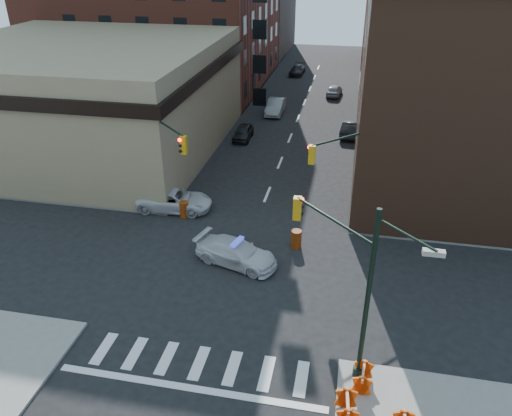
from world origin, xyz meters
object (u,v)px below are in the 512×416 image
at_px(parked_car_wfar, 276,106).
at_px(pedestrian_a, 164,185).
at_px(barrel_road, 296,239).
at_px(barrel_bank, 184,209).
at_px(parked_car_wnear, 243,132).
at_px(parked_car_enear, 351,129).
at_px(pedestrian_b, 111,193).
at_px(pickup, 175,200).
at_px(barricade_se_a, 363,378).
at_px(police_car, 236,253).
at_px(barricade_nw_a, 150,188).

relative_size(parked_car_wfar, pedestrian_a, 2.67).
relative_size(barrel_road, barrel_bank, 1.02).
bearing_deg(parked_car_wnear, barrel_road, -67.97).
xyz_separation_m(pedestrian_a, barrel_road, (10.07, -4.62, -0.46)).
bearing_deg(parked_car_enear, pedestrian_b, 55.31).
height_order(parked_car_wfar, pedestrian_b, pedestrian_b).
height_order(pickup, barrel_bank, pickup).
relative_size(pickup, pedestrian_a, 2.89).
relative_size(parked_car_enear, pedestrian_a, 2.41).
bearing_deg(pedestrian_b, barrel_bank, -35.51).
bearing_deg(barricade_se_a, pickup, 47.80).
xyz_separation_m(parked_car_wnear, parked_car_wfar, (1.69, 8.23, 0.13)).
bearing_deg(barrel_road, pedestrian_b, 168.71).
xyz_separation_m(police_car, pedestrian_a, (-6.94, 6.99, 0.33)).
height_order(police_car, parked_car_enear, police_car).
bearing_deg(parked_car_enear, barrel_bank, 67.05).
distance_m(parked_car_wnear, barricade_nw_a, 13.53).
distance_m(barrel_bank, barricade_nw_a, 4.15).
bearing_deg(barricade_nw_a, barrel_bank, -46.41).
xyz_separation_m(police_car, barricade_nw_a, (-8.05, 6.98, -0.04)).
relative_size(parked_car_wfar, barricade_se_a, 3.91).
bearing_deg(pedestrian_b, parked_car_wnear, 36.90).
relative_size(barrel_bank, barricade_nw_a, 0.81).
distance_m(pickup, parked_car_enear, 20.62).
distance_m(barrel_road, barricade_se_a, 10.95).
height_order(parked_car_wnear, barrel_bank, parked_car_wnear).
bearing_deg(parked_car_wnear, parked_car_wfar, 78.15).
bearing_deg(pedestrian_b, pedestrian_a, 1.93).
height_order(police_car, barrel_bank, police_car).
height_order(police_car, barricade_se_a, police_car).
bearing_deg(pedestrian_b, pickup, -24.87).
bearing_deg(pedestrian_b, parked_car_wfar, 40.35).
distance_m(pickup, parked_car_wnear, 14.50).
relative_size(pedestrian_a, pedestrian_b, 0.98).
relative_size(parked_car_enear, pedestrian_b, 2.37).
xyz_separation_m(pickup, parked_car_wfar, (3.24, 22.65, 0.07)).
distance_m(pedestrian_b, barricade_nw_a, 2.81).
bearing_deg(police_car, barricade_nw_a, 65.80).
distance_m(pedestrian_a, barrel_bank, 3.34).
relative_size(parked_car_wnear, pedestrian_b, 2.10).
height_order(pickup, barricade_nw_a, pickup).
bearing_deg(pickup, parked_car_wfar, -11.27).
height_order(parked_car_enear, pedestrian_b, pedestrian_b).
bearing_deg(barricade_se_a, pedestrian_b, 57.20).
relative_size(police_car, pedestrian_b, 2.71).
xyz_separation_m(pedestrian_b, barricade_se_a, (17.14, -12.80, -0.44)).
height_order(pickup, barricade_se_a, pickup).
distance_m(pedestrian_a, barricade_se_a, 20.45).
height_order(police_car, barricade_nw_a, police_car).
distance_m(parked_car_enear, pedestrian_b, 23.68).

